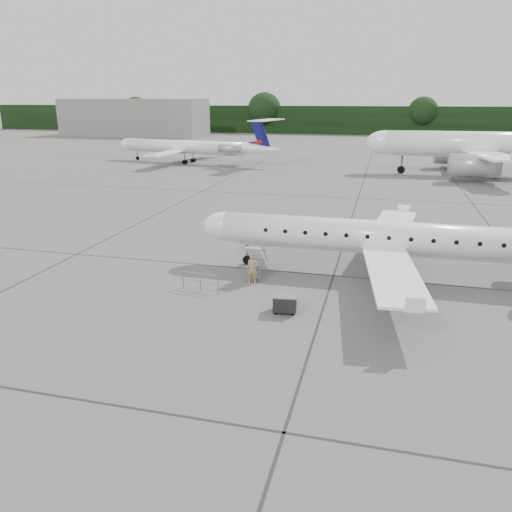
% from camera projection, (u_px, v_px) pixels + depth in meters
% --- Properties ---
extents(ground, '(320.00, 320.00, 0.00)m').
position_uv_depth(ground, '(387.00, 324.00, 23.75)').
color(ground, '#62625F').
rests_on(ground, ground).
extents(treeline, '(260.00, 4.00, 8.00)m').
position_uv_depth(treeline, '(390.00, 121.00, 142.56)').
color(treeline, black).
rests_on(treeline, ground).
extents(terminal_building, '(40.00, 14.00, 10.00)m').
position_uv_depth(terminal_building, '(134.00, 117.00, 140.33)').
color(terminal_building, gray).
rests_on(terminal_building, ground).
extents(main_regional_jet, '(26.28, 18.94, 6.73)m').
position_uv_depth(main_regional_jet, '(393.00, 222.00, 29.17)').
color(main_regional_jet, white).
rests_on(main_regional_jet, ground).
extents(airstair, '(0.85, 2.16, 2.11)m').
position_uv_depth(airstair, '(258.00, 260.00, 29.78)').
color(airstair, white).
rests_on(airstair, ground).
extents(passenger, '(0.68, 0.47, 1.79)m').
position_uv_depth(passenger, '(252.00, 269.00, 28.69)').
color(passenger, '#988153').
rests_on(passenger, ground).
extents(safety_railing, '(2.19, 0.38, 1.00)m').
position_uv_depth(safety_railing, '(200.00, 282.00, 27.70)').
color(safety_railing, gray).
rests_on(safety_railing, ground).
extents(baggage_cart, '(1.25, 1.06, 1.00)m').
position_uv_depth(baggage_cart, '(285.00, 303.00, 24.93)').
color(baggage_cart, black).
rests_on(baggage_cart, ground).
extents(bg_narrowbody, '(34.27, 25.53, 11.86)m').
position_uv_depth(bg_narrowbody, '(484.00, 132.00, 67.30)').
color(bg_narrowbody, white).
rests_on(bg_narrowbody, ground).
extents(bg_regional_left, '(30.77, 24.40, 7.30)m').
position_uv_depth(bg_regional_left, '(183.00, 140.00, 81.48)').
color(bg_regional_left, white).
rests_on(bg_regional_left, ground).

